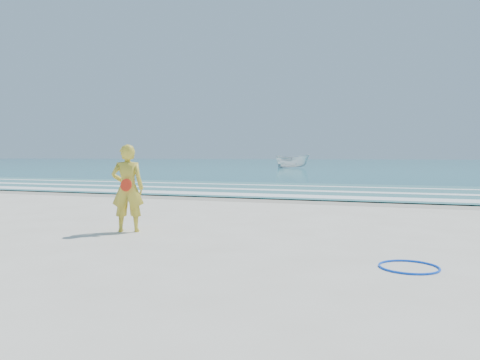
% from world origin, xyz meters
% --- Properties ---
extents(ground, '(400.00, 400.00, 0.00)m').
position_xyz_m(ground, '(0.00, 0.00, 0.00)').
color(ground, silver).
rests_on(ground, ground).
extents(wet_sand, '(400.00, 2.40, 0.00)m').
position_xyz_m(wet_sand, '(0.00, 9.00, 0.00)').
color(wet_sand, '#B2A893').
rests_on(wet_sand, ground).
extents(ocean, '(400.00, 190.00, 0.04)m').
position_xyz_m(ocean, '(0.00, 105.00, 0.02)').
color(ocean, '#19727F').
rests_on(ocean, ground).
extents(shallow, '(400.00, 10.00, 0.01)m').
position_xyz_m(shallow, '(0.00, 14.00, 0.04)').
color(shallow, '#59B7AD').
rests_on(shallow, ocean).
extents(foam_near, '(400.00, 1.40, 0.01)m').
position_xyz_m(foam_near, '(0.00, 10.30, 0.05)').
color(foam_near, white).
rests_on(foam_near, shallow).
extents(foam_mid, '(400.00, 0.90, 0.01)m').
position_xyz_m(foam_mid, '(0.00, 13.20, 0.05)').
color(foam_mid, white).
rests_on(foam_mid, shallow).
extents(foam_far, '(400.00, 0.60, 0.01)m').
position_xyz_m(foam_far, '(0.00, 16.50, 0.05)').
color(foam_far, white).
rests_on(foam_far, shallow).
extents(hoop, '(1.12, 1.12, 0.03)m').
position_xyz_m(hoop, '(4.99, -0.63, 0.02)').
color(hoop, '#0D4FFA').
rests_on(hoop, ground).
extents(boat, '(4.90, 2.61, 1.80)m').
position_xyz_m(boat, '(-8.92, 50.97, 0.94)').
color(boat, silver).
rests_on(boat, ocean).
extents(woman, '(0.82, 0.69, 1.91)m').
position_xyz_m(woman, '(-0.78, 0.81, 0.95)').
color(woman, gold).
rests_on(woman, ground).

